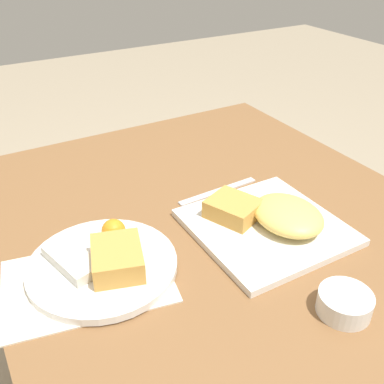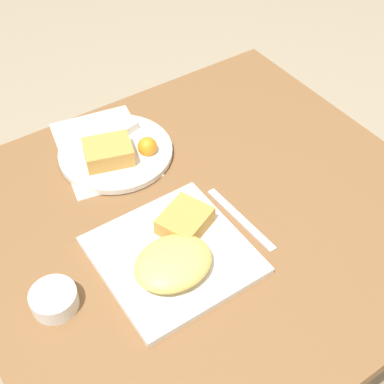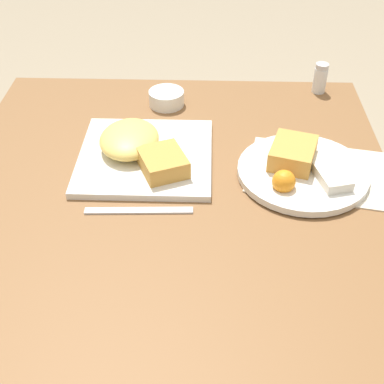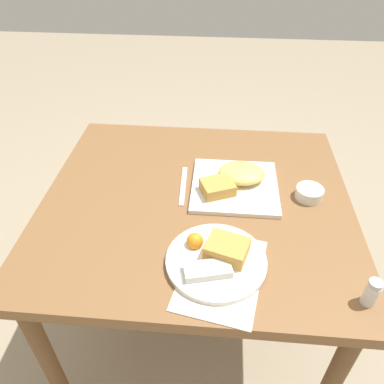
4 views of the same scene
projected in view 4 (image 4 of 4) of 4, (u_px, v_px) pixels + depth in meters
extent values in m
plane|color=gray|center=(195.00, 325.00, 1.60)|extent=(8.00, 8.00, 0.00)
cube|color=brown|center=(196.00, 203.00, 1.16)|extent=(0.94, 0.87, 0.04)
cylinder|color=brown|center=(295.00, 214.00, 1.65)|extent=(0.05, 0.05, 0.67)
cylinder|color=brown|center=(112.00, 203.00, 1.70)|extent=(0.05, 0.05, 0.67)
cylinder|color=brown|center=(50.00, 365.00, 1.13)|extent=(0.05, 0.05, 0.67)
cube|color=beige|center=(221.00, 274.00, 0.92)|extent=(0.24, 0.30, 0.00)
cube|color=white|center=(235.00, 186.00, 1.19)|extent=(0.27, 0.27, 0.01)
ellipsoid|color=#EAC660|center=(242.00, 173.00, 1.19)|extent=(0.15, 0.12, 0.04)
cube|color=gold|center=(218.00, 187.00, 1.14)|extent=(0.12, 0.11, 0.04)
cylinder|color=white|center=(216.00, 261.00, 0.94)|extent=(0.26, 0.26, 0.01)
cube|color=gold|center=(227.00, 249.00, 0.94)|extent=(0.12, 0.11, 0.04)
cube|color=silver|center=(208.00, 270.00, 0.90)|extent=(0.12, 0.08, 0.02)
sphere|color=orange|center=(195.00, 241.00, 0.97)|extent=(0.04, 0.04, 0.04)
cylinder|color=white|center=(309.00, 193.00, 1.14)|extent=(0.08, 0.08, 0.04)
cylinder|color=beige|center=(310.00, 189.00, 1.13)|extent=(0.07, 0.07, 0.00)
cylinder|color=white|center=(371.00, 294.00, 0.84)|extent=(0.03, 0.03, 0.06)
cylinder|color=white|center=(369.00, 298.00, 0.85)|extent=(0.03, 0.03, 0.03)
cylinder|color=silver|center=(376.00, 284.00, 0.82)|extent=(0.03, 0.03, 0.01)
cube|color=silver|center=(183.00, 186.00, 1.20)|extent=(0.02, 0.20, 0.00)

